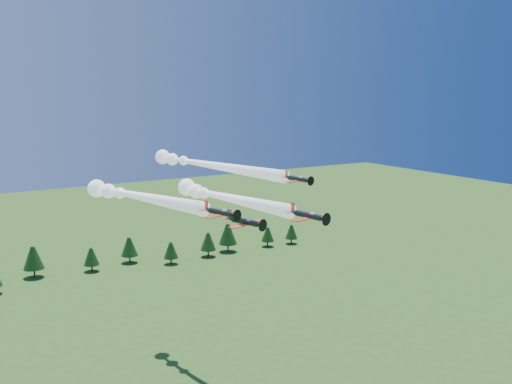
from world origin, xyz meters
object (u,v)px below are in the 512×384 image
plane_lead (222,196)px  plane_right (205,164)px  plane_left (135,195)px  plane_slot (245,222)px

plane_lead → plane_right: plane_right is taller
plane_lead → plane_left: 16.66m
plane_right → plane_lead: bearing=-117.2°
plane_slot → plane_lead: bearing=83.6°
plane_left → plane_right: size_ratio=0.75×
plane_lead → plane_left: size_ratio=1.03×
plane_left → plane_slot: (16.66, -13.11, -4.62)m
plane_lead → plane_right: 21.30m
plane_left → plane_slot: size_ratio=4.26×
plane_left → plane_lead: bearing=-38.5°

